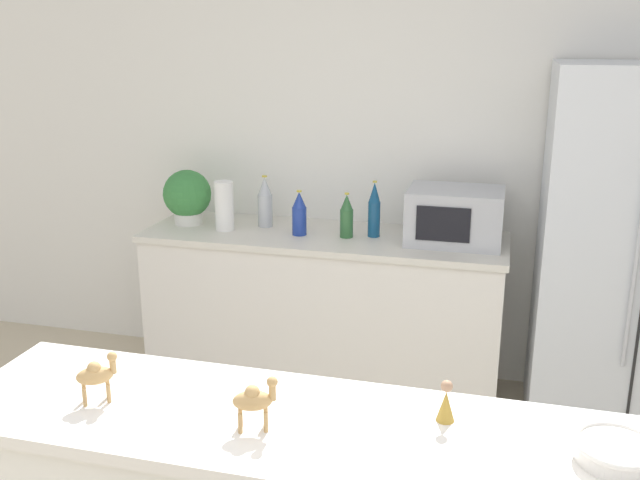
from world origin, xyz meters
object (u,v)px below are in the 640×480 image
potted_plant (187,196)px  paper_towel_roll (224,206)px  refrigerator (634,257)px  back_bottle_1 (265,202)px  wise_man_figurine_crimson (446,403)px  back_bottle_3 (374,210)px  microwave (455,216)px  back_bottle_0 (299,214)px  back_bottle_2 (347,216)px  fruit_bowl (617,451)px  camel_figurine (254,399)px  camel_figurine_second (97,374)px

potted_plant → paper_towel_roll: potted_plant is taller
refrigerator → back_bottle_1: (-1.90, 0.13, 0.12)m
back_bottle_1 → wise_man_figurine_crimson: (1.17, -1.97, -0.01)m
back_bottle_3 → refrigerator: bearing=-3.4°
microwave → back_bottle_0: microwave is taller
microwave → back_bottle_1: bearing=177.4°
back_bottle_0 → back_bottle_2: back_bottle_0 is taller
fruit_bowl → potted_plant: bearing=135.2°
refrigerator → back_bottle_2: 1.42m
back_bottle_0 → refrigerator: bearing=-0.3°
back_bottle_3 → camel_figurine: back_bottle_3 is taller
back_bottle_1 → back_bottle_2: 0.50m
wise_man_figurine_crimson → back_bottle_1: bearing=120.7°
back_bottle_0 → back_bottle_3: 0.40m
fruit_bowl → camel_figurine_second: bearing=-177.5°
microwave → back_bottle_1: size_ratio=1.67×
refrigerator → potted_plant: refrigerator is taller
back_bottle_0 → camel_figurine: bearing=-76.7°
potted_plant → fruit_bowl: potted_plant is taller
microwave → fruit_bowl: bearing=-75.2°
fruit_bowl → wise_man_figurine_crimson: size_ratio=1.77×
paper_towel_roll → wise_man_figurine_crimson: paper_towel_roll is taller
back_bottle_3 → wise_man_figurine_crimson: 2.00m
microwave → back_bottle_0: bearing=-175.1°
microwave → back_bottle_1: 1.04m
camel_figurine_second → back_bottle_1: bearing=96.8°
potted_plant → back_bottle_2: bearing=-2.3°
wise_man_figurine_crimson → back_bottle_3: bearing=105.9°
paper_towel_roll → back_bottle_2: 0.68m
back_bottle_0 → fruit_bowl: size_ratio=1.21×
camel_figurine → camel_figurine_second: 0.46m
back_bottle_1 → back_bottle_3: size_ratio=0.96×
back_bottle_1 → fruit_bowl: back_bottle_1 is taller
refrigerator → fruit_bowl: 1.96m
fruit_bowl → camel_figurine: size_ratio=1.39×
back_bottle_1 → wise_man_figurine_crimson: 2.30m
back_bottle_0 → camel_figurine: back_bottle_0 is taller
paper_towel_roll → microwave: (1.23, 0.08, 0.00)m
back_bottle_3 → fruit_bowl: size_ratio=1.49×
potted_plant → back_bottle_1: (0.44, 0.06, -0.02)m
camel_figurine → back_bottle_0: bearing=103.3°
back_bottle_3 → microwave: bearing=0.1°
refrigerator → back_bottle_3: refrigerator is taller
back_bottle_1 → wise_man_figurine_crimson: bearing=-59.3°
refrigerator → camel_figurine_second: size_ratio=12.86×
refrigerator → camel_figurine: refrigerator is taller
back_bottle_2 → camel_figurine_second: (-0.24, -2.02, 0.05)m
back_bottle_0 → back_bottle_3: size_ratio=0.81×
fruit_bowl → camel_figurine_second: size_ratio=1.44×
potted_plant → back_bottle_3: size_ratio=1.02×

